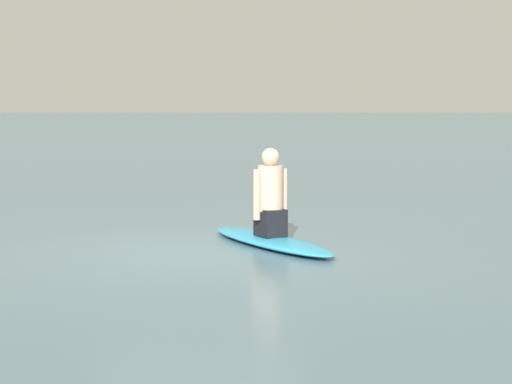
{
  "coord_description": "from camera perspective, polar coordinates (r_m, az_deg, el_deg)",
  "views": [
    {
      "loc": [
        -10.47,
        -0.96,
        1.69
      ],
      "look_at": [
        0.4,
        -0.67,
        0.66
      ],
      "focal_mm": 64.92,
      "sensor_mm": 36.0,
      "label": 1
    }
  ],
  "objects": [
    {
      "name": "surfboard",
      "position": [
        11.15,
        0.9,
        -3.02
      ],
      "size": [
        2.65,
        1.86,
        0.12
      ],
      "primitive_type": "ellipsoid",
      "rotation": [
        0.0,
        0.0,
        -2.63
      ],
      "color": "#339EC6",
      "rests_on": "ground"
    },
    {
      "name": "person_paddler",
      "position": [
        11.08,
        0.9,
        -0.27
      ],
      "size": [
        0.44,
        0.44,
        1.06
      ],
      "rotation": [
        0.0,
        0.0,
        -2.63
      ],
      "color": "black",
      "rests_on": "surfboard"
    },
    {
      "name": "ground_plane",
      "position": [
        10.65,
        -3.67,
        -3.75
      ],
      "size": [
        400.0,
        400.0,
        0.0
      ],
      "primitive_type": "plane",
      "color": "slate"
    }
  ]
}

